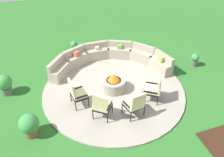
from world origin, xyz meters
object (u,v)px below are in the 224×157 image
at_px(lounge_chair_front_left, 76,93).
at_px(potted_plant_2, 74,46).
at_px(curved_stone_bench, 110,58).
at_px(lounge_chair_front_right, 101,105).
at_px(fire_pit, 114,84).
at_px(potted_plant_1, 195,59).
at_px(potted_plant_0, 5,84).
at_px(lounge_chair_back_right, 154,88).
at_px(potted_plant_3, 29,125).
at_px(lounge_chair_back_left, 135,104).

bearing_deg(lounge_chair_front_left, potted_plant_2, 163.12).
bearing_deg(potted_plant_2, curved_stone_bench, -54.41).
relative_size(lounge_chair_front_left, lounge_chair_front_right, 0.94).
xyz_separation_m(fire_pit, potted_plant_1, (3.99, 0.47, -0.02)).
bearing_deg(curved_stone_bench, potted_plant_0, -173.03).
bearing_deg(lounge_chair_back_right, lounge_chair_front_left, 110.74).
xyz_separation_m(lounge_chair_back_right, potted_plant_3, (-4.39, -0.18, -0.14)).
height_order(lounge_chair_front_left, lounge_chair_back_right, lounge_chair_front_left).
bearing_deg(potted_plant_3, lounge_chair_back_left, -5.76).
distance_m(curved_stone_bench, potted_plant_0, 4.40).
relative_size(lounge_chair_front_right, potted_plant_0, 1.41).
bearing_deg(potted_plant_3, potted_plant_0, 107.26).
bearing_deg(potted_plant_2, potted_plant_1, -31.87).
bearing_deg(potted_plant_0, lounge_chair_back_right, -23.38).
bearing_deg(lounge_chair_back_right, potted_plant_0, 100.70).
bearing_deg(potted_plant_1, lounge_chair_back_right, -151.94).
height_order(lounge_chair_back_right, potted_plant_2, lounge_chair_back_right).
height_order(potted_plant_0, potted_plant_3, same).
relative_size(lounge_chair_front_right, lounge_chair_back_left, 1.13).
relative_size(lounge_chair_front_right, potted_plant_3, 1.41).
distance_m(lounge_chair_front_right, lounge_chair_back_right, 2.09).
bearing_deg(lounge_chair_back_right, potted_plant_2, 58.21).
xyz_separation_m(fire_pit, lounge_chair_back_left, (0.21, -1.55, 0.25)).
height_order(curved_stone_bench, lounge_chair_front_right, lounge_chair_front_right).
relative_size(lounge_chair_front_right, potted_plant_2, 2.08).
xyz_separation_m(lounge_chair_back_left, potted_plant_1, (3.78, 2.02, -0.27)).
height_order(potted_plant_1, potted_plant_3, potted_plant_3).
distance_m(curved_stone_bench, lounge_chair_front_left, 2.88).
xyz_separation_m(curved_stone_bench, potted_plant_3, (-3.62, -2.94, 0.07)).
bearing_deg(fire_pit, potted_plant_2, 103.42).
distance_m(lounge_chair_back_right, potted_plant_1, 3.19).
distance_m(fire_pit, lounge_chair_front_left, 1.59).
height_order(lounge_chair_front_left, potted_plant_0, lounge_chair_front_left).
bearing_deg(lounge_chair_back_left, lounge_chair_back_right, 15.43).
relative_size(lounge_chair_back_right, potted_plant_3, 1.22).
relative_size(lounge_chair_front_right, potted_plant_1, 1.89).
height_order(fire_pit, potted_plant_2, fire_pit).
distance_m(curved_stone_bench, potted_plant_1, 3.79).
bearing_deg(lounge_chair_front_left, lounge_chair_back_left, 49.29).
bearing_deg(lounge_chair_back_left, potted_plant_0, 133.60).
relative_size(lounge_chair_front_left, potted_plant_1, 1.78).
bearing_deg(lounge_chair_front_right, lounge_chair_front_left, 162.32).
xyz_separation_m(curved_stone_bench, lounge_chair_back_right, (0.77, -2.76, 0.21)).
xyz_separation_m(fire_pit, lounge_chair_front_right, (-0.89, -1.30, 0.29)).
height_order(curved_stone_bench, lounge_chair_front_left, lounge_chair_front_left).
distance_m(lounge_chair_back_right, potted_plant_0, 5.60).
xyz_separation_m(fire_pit, lounge_chair_front_left, (-1.52, -0.38, 0.28)).
height_order(fire_pit, potted_plant_3, potted_plant_3).
bearing_deg(potted_plant_0, lounge_chair_front_right, -39.17).
bearing_deg(lounge_chair_front_left, lounge_chair_back_right, 70.00).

